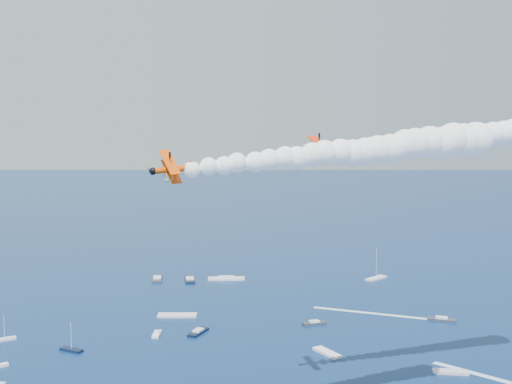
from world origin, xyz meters
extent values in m
cube|color=#313742|center=(79.10, 94.37, 0.35)|extent=(8.85, 7.26, 0.70)
cube|color=silver|center=(-54.49, 106.24, 0.35)|extent=(6.49, 3.82, 0.70)
cube|color=silver|center=(82.30, 151.89, 0.35)|extent=(11.32, 8.71, 0.70)
cube|color=silver|center=(-3.10, 118.60, 0.35)|extent=(13.37, 6.87, 0.70)
cube|color=black|center=(-35.05, 92.60, 0.35)|extent=(6.66, 6.03, 0.70)
cube|color=#2D333C|center=(37.99, 100.01, 0.35)|extent=(7.67, 2.95, 0.70)
cube|color=silver|center=(22.02, 165.46, 0.35)|extent=(15.59, 7.50, 0.70)
cube|color=black|center=(7.15, 166.92, 0.35)|extent=(4.90, 12.55, 0.70)
cube|color=white|center=(-11.10, 100.73, 0.35)|extent=(3.51, 6.63, 0.70)
cube|color=#2D323D|center=(-5.67, 171.55, 0.35)|extent=(5.26, 12.39, 0.70)
cube|color=silver|center=(58.51, 54.28, 0.35)|extent=(9.09, 5.84, 0.70)
cube|color=black|center=(1.17, 99.70, 0.35)|extent=(7.47, 8.68, 0.70)
cube|color=white|center=(33.00, 74.39, 0.35)|extent=(5.82, 9.83, 0.70)
cube|color=white|center=(59.74, 107.51, 0.03)|extent=(32.56, 23.00, 0.04)
cube|color=white|center=(68.89, 46.06, 0.03)|extent=(23.07, 32.52, 0.04)
camera|label=1|loc=(-23.61, -81.05, 60.20)|focal=43.56mm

